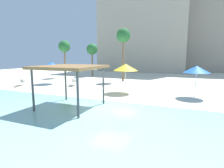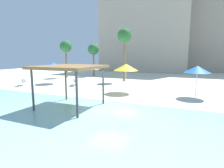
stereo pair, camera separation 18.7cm
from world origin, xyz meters
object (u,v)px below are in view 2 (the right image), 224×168
shade_pavilion (70,68)px  lounge_chair_2 (21,83)px  beach_umbrella_yellow_4 (126,67)px  beach_umbrella_blue_1 (52,65)px  beach_umbrella_blue_2 (197,69)px  lounge_chair_1 (74,83)px  palm_tree_2 (66,47)px  palm_tree_1 (124,37)px  palm_tree_3 (93,50)px

shade_pavilion → lounge_chair_2: bearing=154.4°
beach_umbrella_yellow_4 → lounge_chair_2: (-12.77, -1.12, -2.11)m
beach_umbrella_blue_1 → beach_umbrella_blue_2: bearing=-4.8°
beach_umbrella_yellow_4 → lounge_chair_1: size_ratio=1.40×
beach_umbrella_yellow_4 → palm_tree_2: (-13.10, 8.00, 2.46)m
lounge_chair_1 → shade_pavilion: bearing=13.2°
beach_umbrella_blue_1 → lounge_chair_1: size_ratio=1.38×
lounge_chair_1 → beach_umbrella_yellow_4: bearing=56.6°
lounge_chair_2 → palm_tree_1: bearing=110.5°
palm_tree_2 → beach_umbrella_yellow_4: bearing=-31.4°
beach_umbrella_blue_2 → palm_tree_3: (-16.17, 11.22, 2.16)m
beach_umbrella_yellow_4 → beach_umbrella_blue_2: bearing=3.4°
beach_umbrella_yellow_4 → palm_tree_3: bearing=130.8°
beach_umbrella_blue_1 → lounge_chair_2: (-2.31, -2.88, -2.09)m
palm_tree_1 → palm_tree_3: 8.50m
beach_umbrella_blue_1 → palm_tree_1: 10.15m
palm_tree_2 → lounge_chair_2: bearing=-88.0°
beach_umbrella_yellow_4 → palm_tree_2: size_ratio=0.46×
shade_pavilion → palm_tree_2: 18.46m
lounge_chair_2 → palm_tree_2: palm_tree_2 is taller
shade_pavilion → beach_umbrella_blue_2: (7.92, 6.77, -0.29)m
lounge_chair_1 → palm_tree_1: size_ratio=0.28×
shade_pavilion → beach_umbrella_blue_2: 10.42m
beach_umbrella_blue_2 → palm_tree_1: (-8.96, 6.96, 3.65)m
shade_pavilion → lounge_chair_2: size_ratio=2.02×
beach_umbrella_blue_1 → palm_tree_1: (7.67, 5.57, 3.63)m
palm_tree_3 → beach_umbrella_blue_2: bearing=-34.8°
beach_umbrella_blue_2 → palm_tree_3: palm_tree_3 is taller
lounge_chair_1 → palm_tree_3: 11.22m
lounge_chair_2 → palm_tree_1: palm_tree_1 is taller
palm_tree_2 → lounge_chair_1: bearing=-47.1°
beach_umbrella_yellow_4 → lounge_chair_1: (-7.15, 1.59, -2.11)m
lounge_chair_2 → beach_umbrella_blue_1: bearing=121.5°
beach_umbrella_blue_2 → lounge_chair_2: (-18.95, -1.49, -2.07)m
shade_pavilion → lounge_chair_1: size_ratio=2.02×
lounge_chair_1 → palm_tree_2: bearing=-158.0°
beach_umbrella_blue_2 → palm_tree_3: bearing=145.2°
lounge_chair_2 → palm_tree_3: 13.68m
lounge_chair_2 → palm_tree_1: 14.28m
beach_umbrella_yellow_4 → palm_tree_1: 8.63m
palm_tree_3 → beach_umbrella_yellow_4: bearing=-49.2°
palm_tree_1 → palm_tree_2: 10.39m
shade_pavilion → lounge_chair_2: 12.44m
beach_umbrella_blue_1 → lounge_chair_1: (3.31, -0.16, -2.09)m
beach_umbrella_blue_2 → lounge_chair_1: bearing=174.7°
beach_umbrella_yellow_4 → shade_pavilion: bearing=-105.3°
lounge_chair_1 → palm_tree_3: bearing=175.0°
shade_pavilion → palm_tree_1: bearing=94.3°
lounge_chair_1 → lounge_chair_2: 6.24m
shade_pavilion → beach_umbrella_yellow_4: 6.64m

